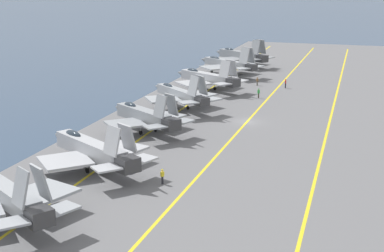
{
  "coord_description": "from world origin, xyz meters",
  "views": [
    {
      "loc": [
        -86.04,
        -18.25,
        22.99
      ],
      "look_at": [
        -13.96,
        4.49,
        2.9
      ],
      "focal_mm": 55.0,
      "sensor_mm": 36.0,
      "label": 1
    }
  ],
  "objects_px": {
    "parked_jet_second": "(8,195)",
    "crew_red_vest": "(286,83)",
    "parked_jet_fourth": "(145,116)",
    "crew_yellow_vest": "(162,176)",
    "parked_jet_sixth": "(207,78)",
    "crew_brown_vest": "(257,81)",
    "parked_jet_fifth": "(180,94)",
    "parked_jet_seventh": "(228,64)",
    "crew_green_vest": "(259,93)",
    "parked_jet_third": "(92,149)",
    "parked_jet_eighth": "(241,55)"
  },
  "relations": [
    {
      "from": "parked_jet_third",
      "to": "parked_jet_fifth",
      "type": "bearing_deg",
      "value": -0.24
    },
    {
      "from": "parked_jet_fifth",
      "to": "crew_yellow_vest",
      "type": "bearing_deg",
      "value": -164.52
    },
    {
      "from": "parked_jet_fifth",
      "to": "parked_jet_eighth",
      "type": "xyz_separation_m",
      "value": [
        48.64,
        0.84,
        -0.08
      ]
    },
    {
      "from": "parked_jet_third",
      "to": "parked_jet_eighth",
      "type": "xyz_separation_m",
      "value": [
        80.46,
        0.71,
        0.2
      ]
    },
    {
      "from": "parked_jet_third",
      "to": "parked_jet_fourth",
      "type": "relative_size",
      "value": 1.13
    },
    {
      "from": "parked_jet_third",
      "to": "crew_brown_vest",
      "type": "xyz_separation_m",
      "value": [
        56.4,
        -8.27,
        -1.41
      ]
    },
    {
      "from": "parked_jet_second",
      "to": "crew_red_vest",
      "type": "height_order",
      "value": "parked_jet_second"
    },
    {
      "from": "parked_jet_fourth",
      "to": "crew_red_vest",
      "type": "bearing_deg",
      "value": -20.23
    },
    {
      "from": "parked_jet_fourth",
      "to": "crew_brown_vest",
      "type": "xyz_separation_m",
      "value": [
        39.61,
        -8.45,
        -1.47
      ]
    },
    {
      "from": "parked_jet_fifth",
      "to": "parked_jet_seventh",
      "type": "relative_size",
      "value": 0.9
    },
    {
      "from": "parked_jet_third",
      "to": "parked_jet_fifth",
      "type": "relative_size",
      "value": 1.13
    },
    {
      "from": "crew_brown_vest",
      "to": "crew_red_vest",
      "type": "height_order",
      "value": "crew_red_vest"
    },
    {
      "from": "parked_jet_second",
      "to": "parked_jet_seventh",
      "type": "distance_m",
      "value": 81.95
    },
    {
      "from": "parked_jet_third",
      "to": "crew_red_vest",
      "type": "distance_m",
      "value": 57.33
    },
    {
      "from": "parked_jet_fourth",
      "to": "parked_jet_second",
      "type": "bearing_deg",
      "value": 179.52
    },
    {
      "from": "parked_jet_fifth",
      "to": "crew_brown_vest",
      "type": "bearing_deg",
      "value": -18.3
    },
    {
      "from": "parked_jet_eighth",
      "to": "crew_green_vest",
      "type": "bearing_deg",
      "value": -162.08
    },
    {
      "from": "parked_jet_seventh",
      "to": "crew_green_vest",
      "type": "distance_m",
      "value": 24.11
    },
    {
      "from": "parked_jet_seventh",
      "to": "parked_jet_eighth",
      "type": "relative_size",
      "value": 1.0
    },
    {
      "from": "parked_jet_third",
      "to": "parked_jet_fourth",
      "type": "height_order",
      "value": "parked_jet_third"
    },
    {
      "from": "parked_jet_fifth",
      "to": "parked_jet_sixth",
      "type": "height_order",
      "value": "parked_jet_fifth"
    },
    {
      "from": "parked_jet_third",
      "to": "parked_jet_fifth",
      "type": "distance_m",
      "value": 31.82
    },
    {
      "from": "crew_green_vest",
      "to": "crew_red_vest",
      "type": "distance_m",
      "value": 11.35
    },
    {
      "from": "crew_yellow_vest",
      "to": "parked_jet_third",
      "type": "bearing_deg",
      "value": 75.92
    },
    {
      "from": "crew_yellow_vest",
      "to": "parked_jet_second",
      "type": "bearing_deg",
      "value": 143.34
    },
    {
      "from": "parked_jet_third",
      "to": "parked_jet_eighth",
      "type": "height_order",
      "value": "parked_jet_eighth"
    },
    {
      "from": "parked_jet_fourth",
      "to": "parked_jet_eighth",
      "type": "distance_m",
      "value": 63.67
    },
    {
      "from": "parked_jet_second",
      "to": "parked_jet_fifth",
      "type": "relative_size",
      "value": 1.01
    },
    {
      "from": "parked_jet_fourth",
      "to": "crew_yellow_vest",
      "type": "distance_m",
      "value": 21.61
    },
    {
      "from": "parked_jet_sixth",
      "to": "crew_brown_vest",
      "type": "bearing_deg",
      "value": -47.69
    },
    {
      "from": "parked_jet_sixth",
      "to": "parked_jet_eighth",
      "type": "xyz_separation_m",
      "value": [
        31.67,
        0.61,
        0.1
      ]
    },
    {
      "from": "parked_jet_third",
      "to": "parked_jet_fourth",
      "type": "bearing_deg",
      "value": 0.62
    },
    {
      "from": "parked_jet_third",
      "to": "parked_jet_sixth",
      "type": "height_order",
      "value": "parked_jet_sixth"
    },
    {
      "from": "crew_green_vest",
      "to": "crew_yellow_vest",
      "type": "bearing_deg",
      "value": 178.48
    },
    {
      "from": "crew_brown_vest",
      "to": "crew_red_vest",
      "type": "relative_size",
      "value": 0.96
    },
    {
      "from": "crew_brown_vest",
      "to": "parked_jet_seventh",
      "type": "bearing_deg",
      "value": 41.48
    },
    {
      "from": "parked_jet_eighth",
      "to": "crew_brown_vest",
      "type": "xyz_separation_m",
      "value": [
        -24.06,
        -8.97,
        -1.61
      ]
    },
    {
      "from": "parked_jet_sixth",
      "to": "parked_jet_eighth",
      "type": "height_order",
      "value": "parked_jet_eighth"
    },
    {
      "from": "parked_jet_eighth",
      "to": "crew_green_vest",
      "type": "height_order",
      "value": "parked_jet_eighth"
    },
    {
      "from": "parked_jet_second",
      "to": "parked_jet_third",
      "type": "xyz_separation_m",
      "value": [
        15.94,
        -0.45,
        -0.24
      ]
    },
    {
      "from": "parked_jet_fifth",
      "to": "parked_jet_seventh",
      "type": "height_order",
      "value": "parked_jet_seventh"
    },
    {
      "from": "crew_green_vest",
      "to": "parked_jet_eighth",
      "type": "bearing_deg",
      "value": 17.92
    },
    {
      "from": "parked_jet_second",
      "to": "parked_jet_sixth",
      "type": "height_order",
      "value": "parked_jet_second"
    },
    {
      "from": "parked_jet_eighth",
      "to": "crew_green_vest",
      "type": "xyz_separation_m",
      "value": [
        -35.79,
        -11.58,
        -1.57
      ]
    },
    {
      "from": "parked_jet_fourth",
      "to": "crew_yellow_vest",
      "type": "height_order",
      "value": "parked_jet_fourth"
    },
    {
      "from": "parked_jet_third",
      "to": "crew_red_vest",
      "type": "bearing_deg",
      "value": -14.25
    },
    {
      "from": "parked_jet_second",
      "to": "parked_jet_fourth",
      "type": "distance_m",
      "value": 32.73
    },
    {
      "from": "parked_jet_sixth",
      "to": "crew_green_vest",
      "type": "relative_size",
      "value": 9.0
    },
    {
      "from": "parked_jet_fourth",
      "to": "crew_brown_vest",
      "type": "relative_size",
      "value": 8.57
    },
    {
      "from": "parked_jet_fifth",
      "to": "parked_jet_eighth",
      "type": "height_order",
      "value": "parked_jet_eighth"
    }
  ]
}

